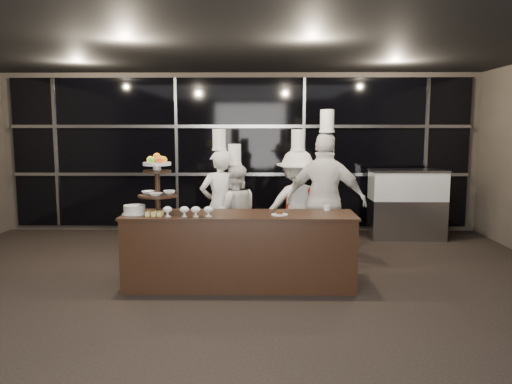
{
  "coord_description": "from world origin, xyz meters",
  "views": [
    {
      "loc": [
        0.41,
        -4.51,
        1.95
      ],
      "look_at": [
        0.34,
        1.82,
        1.15
      ],
      "focal_mm": 35.0,
      "sensor_mm": 36.0,
      "label": 1
    }
  ],
  "objects_px": {
    "chef_a": "(220,204)",
    "chef_d": "(326,200)",
    "display_case": "(407,201)",
    "layer_cake": "(135,210)",
    "buffet_counter": "(240,250)",
    "chef_b": "(235,211)",
    "chef_c": "(297,206)",
    "display_stand": "(157,180)"
  },
  "relations": [
    {
      "from": "chef_a",
      "to": "chef_d",
      "type": "bearing_deg",
      "value": -15.77
    },
    {
      "from": "display_case",
      "to": "chef_a",
      "type": "distance_m",
      "value": 3.57
    },
    {
      "from": "layer_cake",
      "to": "chef_d",
      "type": "relative_size",
      "value": 0.14
    },
    {
      "from": "display_case",
      "to": "chef_d",
      "type": "height_order",
      "value": "chef_d"
    },
    {
      "from": "chef_a",
      "to": "buffet_counter",
      "type": "bearing_deg",
      "value": -74.2
    },
    {
      "from": "display_case",
      "to": "chef_a",
      "type": "xyz_separation_m",
      "value": [
        -3.21,
        -1.55,
        0.17
      ]
    },
    {
      "from": "display_case",
      "to": "buffet_counter",
      "type": "bearing_deg",
      "value": -135.83
    },
    {
      "from": "layer_cake",
      "to": "chef_b",
      "type": "height_order",
      "value": "chef_b"
    },
    {
      "from": "display_case",
      "to": "layer_cake",
      "type": "bearing_deg",
      "value": -145.64
    },
    {
      "from": "chef_a",
      "to": "chef_b",
      "type": "bearing_deg",
      "value": 11.58
    },
    {
      "from": "display_case",
      "to": "chef_d",
      "type": "relative_size",
      "value": 0.59
    },
    {
      "from": "layer_cake",
      "to": "display_case",
      "type": "distance_m",
      "value": 5.02
    },
    {
      "from": "layer_cake",
      "to": "chef_c",
      "type": "bearing_deg",
      "value": 30.3
    },
    {
      "from": "buffet_counter",
      "to": "chef_d",
      "type": "relative_size",
      "value": 1.28
    },
    {
      "from": "display_stand",
      "to": "chef_c",
      "type": "height_order",
      "value": "chef_c"
    },
    {
      "from": "chef_c",
      "to": "chef_d",
      "type": "height_order",
      "value": "chef_d"
    },
    {
      "from": "buffet_counter",
      "to": "chef_b",
      "type": "relative_size",
      "value": 1.64
    },
    {
      "from": "display_case",
      "to": "chef_a",
      "type": "bearing_deg",
      "value": -154.14
    },
    {
      "from": "display_stand",
      "to": "display_case",
      "type": "distance_m",
      "value": 4.8
    },
    {
      "from": "layer_cake",
      "to": "display_stand",
      "type": "bearing_deg",
      "value": 10.17
    },
    {
      "from": "chef_a",
      "to": "chef_c",
      "type": "height_order",
      "value": "chef_a"
    },
    {
      "from": "chef_d",
      "to": "chef_a",
      "type": "bearing_deg",
      "value": 164.23
    },
    {
      "from": "display_stand",
      "to": "chef_a",
      "type": "relative_size",
      "value": 0.38
    },
    {
      "from": "layer_cake",
      "to": "display_case",
      "type": "xyz_separation_m",
      "value": [
        4.14,
        2.83,
        -0.29
      ]
    },
    {
      "from": "display_stand",
      "to": "chef_b",
      "type": "height_order",
      "value": "chef_b"
    },
    {
      "from": "display_case",
      "to": "chef_b",
      "type": "distance_m",
      "value": 3.35
    },
    {
      "from": "display_case",
      "to": "chef_c",
      "type": "height_order",
      "value": "chef_c"
    },
    {
      "from": "chef_b",
      "to": "chef_a",
      "type": "bearing_deg",
      "value": -168.42
    },
    {
      "from": "chef_a",
      "to": "chef_b",
      "type": "xyz_separation_m",
      "value": [
        0.22,
        0.05,
        -0.12
      ]
    },
    {
      "from": "chef_b",
      "to": "chef_c",
      "type": "relative_size",
      "value": 0.89
    },
    {
      "from": "chef_b",
      "to": "buffet_counter",
      "type": "bearing_deg",
      "value": -84.33
    },
    {
      "from": "display_case",
      "to": "chef_a",
      "type": "height_order",
      "value": "chef_a"
    },
    {
      "from": "buffet_counter",
      "to": "chef_b",
      "type": "height_order",
      "value": "chef_b"
    },
    {
      "from": "display_stand",
      "to": "display_case",
      "type": "relative_size",
      "value": 0.57
    },
    {
      "from": "layer_cake",
      "to": "buffet_counter",
      "type": "bearing_deg",
      "value": 2.24
    },
    {
      "from": "buffet_counter",
      "to": "display_case",
      "type": "bearing_deg",
      "value": 44.17
    },
    {
      "from": "buffet_counter",
      "to": "layer_cake",
      "type": "xyz_separation_m",
      "value": [
        -1.28,
        -0.05,
        0.51
      ]
    },
    {
      "from": "chef_b",
      "to": "chef_d",
      "type": "relative_size",
      "value": 0.78
    },
    {
      "from": "display_stand",
      "to": "chef_d",
      "type": "height_order",
      "value": "chef_d"
    },
    {
      "from": "layer_cake",
      "to": "chef_d",
      "type": "height_order",
      "value": "chef_d"
    },
    {
      "from": "chef_c",
      "to": "buffet_counter",
      "type": "bearing_deg",
      "value": -124.3
    },
    {
      "from": "display_stand",
      "to": "layer_cake",
      "type": "relative_size",
      "value": 2.48
    }
  ]
}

